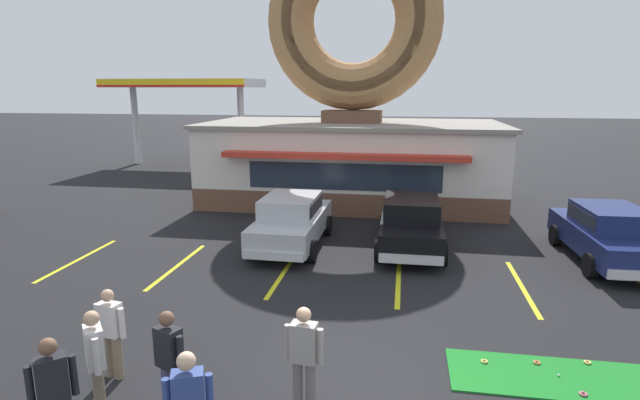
% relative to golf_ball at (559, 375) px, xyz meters
% --- Properties ---
extents(ground_plane, '(160.00, 160.00, 0.00)m').
position_rel_golf_ball_xyz_m(ground_plane, '(-3.38, -0.97, -0.05)').
color(ground_plane, black).
extents(donut_shop_building, '(12.30, 6.75, 10.96)m').
position_rel_golf_ball_xyz_m(donut_shop_building, '(-4.89, 12.97, 3.69)').
color(donut_shop_building, brown).
rests_on(donut_shop_building, ground).
extents(putting_mat, '(4.11, 1.33, 0.03)m').
position_rel_golf_ball_xyz_m(putting_mat, '(0.25, -0.03, -0.04)').
color(putting_mat, '#197523').
rests_on(putting_mat, ground).
extents(mini_donut_near_left, '(0.13, 0.13, 0.04)m').
position_rel_golf_ball_xyz_m(mini_donut_near_left, '(-1.17, 0.25, -0.00)').
color(mini_donut_near_left, '#E5C666').
rests_on(mini_donut_near_left, putting_mat).
extents(mini_donut_near_right, '(0.13, 0.13, 0.04)m').
position_rel_golf_ball_xyz_m(mini_donut_near_right, '(-0.26, 0.36, -0.00)').
color(mini_donut_near_right, '#D17F47').
rests_on(mini_donut_near_right, putting_mat).
extents(mini_donut_mid_left, '(0.13, 0.13, 0.04)m').
position_rel_golf_ball_xyz_m(mini_donut_mid_left, '(0.23, -0.49, -0.00)').
color(mini_donut_mid_left, '#D8667F').
rests_on(mini_donut_mid_left, putting_mat).
extents(mini_donut_far_left, '(0.13, 0.13, 0.04)m').
position_rel_golf_ball_xyz_m(mini_donut_far_left, '(0.62, 0.52, -0.00)').
color(mini_donut_far_left, '#E5C666').
rests_on(mini_donut_far_left, putting_mat).
extents(golf_ball, '(0.04, 0.04, 0.04)m').
position_rel_golf_ball_xyz_m(golf_ball, '(0.00, 0.00, 0.00)').
color(golf_ball, white).
rests_on(golf_ball, putting_mat).
extents(car_black, '(1.98, 4.56, 1.60)m').
position_rel_golf_ball_xyz_m(car_black, '(-2.43, 6.59, 0.82)').
color(car_black, black).
rests_on(car_black, ground).
extents(car_silver, '(2.01, 4.57, 1.60)m').
position_rel_golf_ball_xyz_m(car_silver, '(-6.01, 6.26, 0.82)').
color(car_silver, '#B2B5BA').
rests_on(car_silver, ground).
extents(car_navy, '(2.11, 4.62, 1.60)m').
position_rel_golf_ball_xyz_m(car_navy, '(2.94, 6.33, 0.82)').
color(car_navy, navy).
rests_on(car_navy, ground).
extents(pedestrian_hooded_kid, '(0.47, 0.43, 1.70)m').
position_rel_golf_ball_xyz_m(pedestrian_hooded_kid, '(-7.05, -3.03, 0.89)').
color(pedestrian_hooded_kid, '#232328').
rests_on(pedestrian_hooded_kid, ground).
extents(pedestrian_leather_jacket_man, '(0.59, 0.31, 1.57)m').
position_rel_golf_ball_xyz_m(pedestrian_leather_jacket_man, '(-7.38, -1.21, 0.81)').
color(pedestrian_leather_jacket_man, '#7F7056').
rests_on(pedestrian_leather_jacket_man, ground).
extents(pedestrian_clipboard_woman, '(0.43, 0.48, 1.68)m').
position_rel_golf_ball_xyz_m(pedestrian_clipboard_woman, '(-7.01, -2.19, 0.88)').
color(pedestrian_clipboard_woman, '#7F7056').
rests_on(pedestrian_clipboard_woman, ground).
extents(pedestrian_beanie_man, '(0.59, 0.28, 1.68)m').
position_rel_golf_ball_xyz_m(pedestrian_beanie_man, '(-4.05, -1.56, 0.88)').
color(pedestrian_beanie_man, slate).
rests_on(pedestrian_beanie_man, ground).
extents(pedestrian_crossing_woman, '(0.55, 0.38, 1.68)m').
position_rel_golf_ball_xyz_m(pedestrian_crossing_woman, '(-5.95, -2.02, 0.88)').
color(pedestrian_crossing_woman, '#474C66').
rests_on(pedestrian_crossing_woman, ground).
extents(trash_bin, '(0.57, 0.57, 0.97)m').
position_rel_golf_ball_xyz_m(trash_bin, '(-10.07, 10.35, 0.45)').
color(trash_bin, '#232833').
rests_on(trash_bin, ground).
extents(gas_station_canopy, '(9.00, 4.46, 5.30)m').
position_rel_golf_ball_xyz_m(gas_station_canopy, '(-16.11, 21.45, 4.81)').
color(gas_station_canopy, silver).
rests_on(gas_station_canopy, ground).
extents(parking_stripe_far_left, '(0.12, 3.60, 0.01)m').
position_rel_golf_ball_xyz_m(parking_stripe_far_left, '(-11.73, 4.03, -0.05)').
color(parking_stripe_far_left, yellow).
rests_on(parking_stripe_far_left, ground).
extents(parking_stripe_left, '(0.12, 3.60, 0.01)m').
position_rel_golf_ball_xyz_m(parking_stripe_left, '(-8.73, 4.03, -0.05)').
color(parking_stripe_left, yellow).
rests_on(parking_stripe_left, ground).
extents(parking_stripe_mid_left, '(0.12, 3.60, 0.01)m').
position_rel_golf_ball_xyz_m(parking_stripe_mid_left, '(-5.73, 4.03, -0.05)').
color(parking_stripe_mid_left, yellow).
rests_on(parking_stripe_mid_left, ground).
extents(parking_stripe_centre, '(0.12, 3.60, 0.01)m').
position_rel_golf_ball_xyz_m(parking_stripe_centre, '(-2.73, 4.03, -0.05)').
color(parking_stripe_centre, yellow).
rests_on(parking_stripe_centre, ground).
extents(parking_stripe_mid_right, '(0.12, 3.60, 0.01)m').
position_rel_golf_ball_xyz_m(parking_stripe_mid_right, '(0.27, 4.03, -0.05)').
color(parking_stripe_mid_right, yellow).
rests_on(parking_stripe_mid_right, ground).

